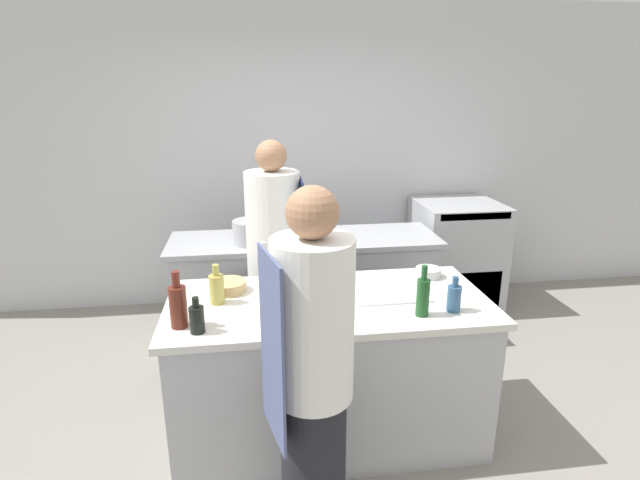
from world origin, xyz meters
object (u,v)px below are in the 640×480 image
bottle_vinegar (264,270)px  bottle_sauce (454,298)px  bottle_wine (217,288)px  bottle_water (178,305)px  bowl_mixing_large (305,282)px  chef_at_stove (275,265)px  cup (325,302)px  bottle_cooking_oil (197,319)px  bowl_prep_small (228,286)px  stockpot (251,232)px  chef_at_prep_near (312,379)px  oven_range (455,254)px  bowl_ceramic_blue (428,272)px  bottle_olive_oil (423,296)px

bottle_vinegar → bottle_sauce: size_ratio=1.46×
bottle_wine → bottle_water: bearing=-123.3°
bottle_water → bowl_mixing_large: (0.68, 0.43, -0.09)m
chef_at_stove → cup: bearing=17.3°
cup → bottle_cooking_oil: bearing=-164.9°
bottle_sauce → bowl_mixing_large: bottle_sauce is taller
bowl_prep_small → stockpot: bearing=81.3°
bottle_wine → chef_at_prep_near: bearing=-60.7°
bottle_cooking_oil → stockpot: (0.27, 1.43, 0.02)m
bottle_vinegar → bottle_cooking_oil: bottle_vinegar is taller
bowl_prep_small → stockpot: (0.14, 0.93, 0.06)m
oven_range → chef_at_prep_near: (-1.69, -2.45, 0.35)m
bowl_mixing_large → bowl_prep_small: size_ratio=1.31×
chef_at_prep_near → stockpot: bearing=-5.3°
bottle_sauce → bowl_ceramic_blue: (0.04, 0.50, -0.05)m
chef_at_stove → bottle_vinegar: size_ratio=5.96×
bottle_wine → bowl_mixing_large: bottle_wine is taller
bottle_olive_oil → bowl_prep_small: size_ratio=1.32×
bowl_prep_small → bowl_ceramic_blue: (1.25, 0.06, -0.00)m
bottle_sauce → bowl_ceramic_blue: size_ratio=1.22×
chef_at_prep_near → bottle_cooking_oil: bearing=36.8°
oven_range → bottle_wine: size_ratio=4.42×
chef_at_stove → bottle_water: chef_at_stove is taller
chef_at_stove → bottle_vinegar: bearing=-9.2°
chef_at_stove → bottle_wine: size_ratio=7.51×
chef_at_stove → bottle_water: 1.07m
bottle_cooking_oil → cup: (0.67, 0.18, -0.03)m
bottle_vinegar → stockpot: bottle_vinegar is taller
chef_at_stove → bottle_sauce: (0.92, -0.93, 0.10)m
bottle_olive_oil → bottle_water: size_ratio=0.94×
chef_at_stove → bowl_prep_small: bearing=-30.1°
bowl_mixing_large → chef_at_stove: bearing=108.1°
chef_at_prep_near → chef_at_stove: (-0.08, 1.43, 0.01)m
bottle_olive_oil → bottle_sauce: bottle_olive_oil is taller
chef_at_prep_near → bottle_sauce: bearing=-71.7°
stockpot → bottle_sauce: bearing=-52.0°
chef_at_prep_near → bottle_sauce: (0.83, 0.50, 0.11)m
bottle_cooking_oil → cup: bottle_cooking_oil is taller
bottle_cooking_oil → stockpot: 1.45m
oven_range → bottle_vinegar: size_ratio=3.51×
bowl_prep_small → chef_at_stove: bearing=58.7°
bottle_olive_oil → bottle_wine: 1.13m
bottle_vinegar → stockpot: bearing=94.5°
chef_at_prep_near → stockpot: chef_at_prep_near is taller
bottle_olive_oil → bottle_sauce: size_ratio=1.42×
bottle_wine → bottle_water: (-0.17, -0.26, 0.03)m
chef_at_stove → cup: size_ratio=20.17×
bowl_prep_small → stockpot: size_ratio=0.76×
bowl_prep_small → bowl_ceramic_blue: bowl_prep_small is taller
cup → chef_at_prep_near: bearing=-103.5°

